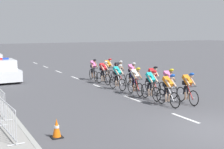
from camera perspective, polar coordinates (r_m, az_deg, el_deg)
ground_plane at (r=11.55m, az=18.92°, el=-9.69°), size 160.00×160.00×0.00m
lane_markings_centre at (r=21.05m, az=-4.82°, el=-1.35°), size 0.14×29.60×0.01m
cyclist_lead at (r=14.35m, az=10.40°, el=-2.70°), size 0.42×1.72×1.56m
cyclist_second at (r=15.01m, az=13.86°, el=-2.33°), size 0.44×1.72×1.56m
cyclist_third at (r=15.54m, az=7.23°, el=-1.81°), size 0.42×1.72×1.56m
cyclist_fourth at (r=16.33m, az=10.37°, el=-1.40°), size 0.44×1.72×1.56m
cyclist_fifth at (r=16.63m, az=4.37°, el=-1.12°), size 0.43×1.72×1.56m
cyclist_sixth at (r=17.34m, az=7.59°, el=-0.79°), size 0.45×1.72×1.56m
cyclist_seventh at (r=18.04m, az=1.05°, el=-0.38°), size 0.45×1.72×1.56m
cyclist_eighth at (r=19.20m, az=3.69°, el=0.12°), size 0.45×1.72×1.56m
cyclist_ninth at (r=20.00m, az=-1.61°, el=0.45°), size 0.46×1.72×1.56m
cyclist_tenth at (r=20.31m, az=1.20°, el=0.57°), size 0.43×1.72×1.56m
cyclist_eleventh at (r=21.55m, az=-3.46°, el=0.99°), size 0.44×1.72×1.56m
cyclist_twelfth at (r=21.94m, az=-0.74°, el=1.13°), size 0.43×1.72×1.56m
police_car_nearest at (r=22.72m, az=-19.62°, el=0.63°), size 2.06×4.43×1.59m
crowd_barrier_front at (r=10.48m, az=-18.94°, el=-7.81°), size 0.64×2.32×1.07m
crowd_barrier_middle at (r=13.10m, az=-20.08°, el=-4.72°), size 0.55×2.32×1.07m
traffic_cone_near at (r=10.25m, az=-10.24°, el=-9.82°), size 0.36×0.36×0.64m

